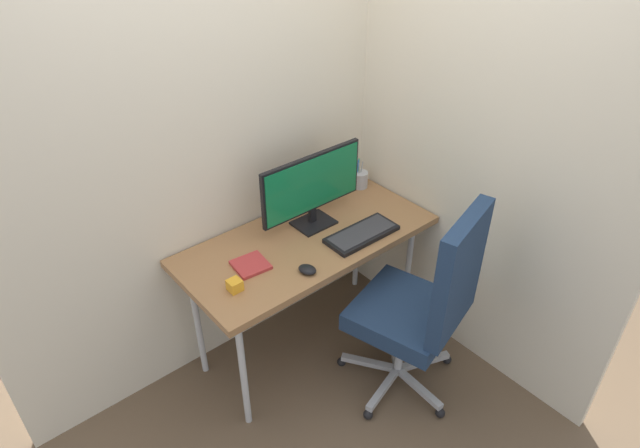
{
  "coord_description": "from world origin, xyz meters",
  "views": [
    {
      "loc": [
        -1.36,
        -1.71,
        2.31
      ],
      "look_at": [
        0.03,
        -0.06,
        0.85
      ],
      "focal_mm": 30.09,
      "sensor_mm": 36.0,
      "label": 1
    }
  ],
  "objects_px": {
    "mouse": "(307,270)",
    "pen_holder": "(360,179)",
    "office_chair": "(425,302)",
    "monitor": "(312,186)",
    "notebook": "(251,265)",
    "desk_clamp_accessory": "(235,285)",
    "keyboard": "(362,234)"
  },
  "relations": [
    {
      "from": "office_chair",
      "to": "notebook",
      "type": "height_order",
      "value": "office_chair"
    },
    {
      "from": "monitor",
      "to": "desk_clamp_accessory",
      "type": "xyz_separation_m",
      "value": [
        -0.6,
        -0.19,
        -0.19
      ]
    },
    {
      "from": "desk_clamp_accessory",
      "to": "office_chair",
      "type": "bearing_deg",
      "value": -34.53
    },
    {
      "from": "office_chair",
      "to": "pen_holder",
      "type": "bearing_deg",
      "value": 67.72
    },
    {
      "from": "keyboard",
      "to": "mouse",
      "type": "bearing_deg",
      "value": -173.0
    },
    {
      "from": "notebook",
      "to": "mouse",
      "type": "bearing_deg",
      "value": -43.68
    },
    {
      "from": "office_chair",
      "to": "notebook",
      "type": "xyz_separation_m",
      "value": [
        -0.57,
        0.59,
        0.16
      ]
    },
    {
      "from": "office_chair",
      "to": "pen_holder",
      "type": "distance_m",
      "value": 0.89
    },
    {
      "from": "office_chair",
      "to": "desk_clamp_accessory",
      "type": "height_order",
      "value": "office_chair"
    },
    {
      "from": "mouse",
      "to": "monitor",
      "type": "bearing_deg",
      "value": 28.37
    },
    {
      "from": "mouse",
      "to": "pen_holder",
      "type": "bearing_deg",
      "value": 10.91
    },
    {
      "from": "keyboard",
      "to": "notebook",
      "type": "relative_size",
      "value": 2.52
    },
    {
      "from": "mouse",
      "to": "desk_clamp_accessory",
      "type": "relative_size",
      "value": 1.52
    },
    {
      "from": "monitor",
      "to": "notebook",
      "type": "relative_size",
      "value": 3.95
    },
    {
      "from": "pen_holder",
      "to": "desk_clamp_accessory",
      "type": "xyz_separation_m",
      "value": [
        -1.05,
        -0.3,
        -0.02
      ]
    },
    {
      "from": "mouse",
      "to": "pen_holder",
      "type": "height_order",
      "value": "pen_holder"
    },
    {
      "from": "monitor",
      "to": "pen_holder",
      "type": "height_order",
      "value": "monitor"
    },
    {
      "from": "mouse",
      "to": "pen_holder",
      "type": "relative_size",
      "value": 0.52
    },
    {
      "from": "monitor",
      "to": "mouse",
      "type": "xyz_separation_m",
      "value": [
        -0.28,
        -0.3,
        -0.2
      ]
    },
    {
      "from": "mouse",
      "to": "pen_holder",
      "type": "xyz_separation_m",
      "value": [
        0.73,
        0.41,
        0.03
      ]
    },
    {
      "from": "mouse",
      "to": "notebook",
      "type": "relative_size",
      "value": 0.58
    },
    {
      "from": "notebook",
      "to": "desk_clamp_accessory",
      "type": "relative_size",
      "value": 2.61
    },
    {
      "from": "monitor",
      "to": "pen_holder",
      "type": "xyz_separation_m",
      "value": [
        0.45,
        0.12,
        -0.17
      ]
    },
    {
      "from": "office_chair",
      "to": "pen_holder",
      "type": "relative_size",
      "value": 6.51
    },
    {
      "from": "monitor",
      "to": "pen_holder",
      "type": "relative_size",
      "value": 3.51
    },
    {
      "from": "office_chair",
      "to": "keyboard",
      "type": "distance_m",
      "value": 0.46
    },
    {
      "from": "keyboard",
      "to": "notebook",
      "type": "xyz_separation_m",
      "value": [
        -0.57,
        0.16,
        -0.0
      ]
    },
    {
      "from": "monitor",
      "to": "desk_clamp_accessory",
      "type": "bearing_deg",
      "value": -162.56
    },
    {
      "from": "pen_holder",
      "to": "keyboard",
      "type": "bearing_deg",
      "value": -132.47
    },
    {
      "from": "notebook",
      "to": "desk_clamp_accessory",
      "type": "distance_m",
      "value": 0.17
    },
    {
      "from": "monitor",
      "to": "keyboard",
      "type": "xyz_separation_m",
      "value": [
        0.11,
        -0.25,
        -0.21
      ]
    },
    {
      "from": "mouse",
      "to": "notebook",
      "type": "bearing_deg",
      "value": 111.41
    }
  ]
}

